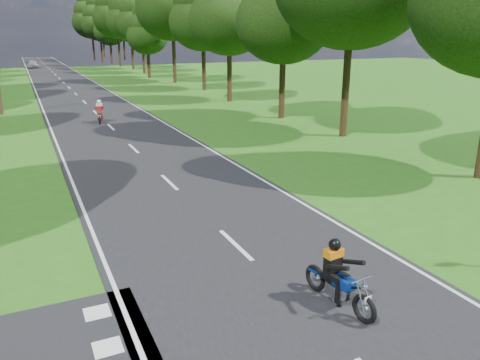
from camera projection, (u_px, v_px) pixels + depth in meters
name	position (u px, v px, depth m)	size (l,w,h in m)	color
ground	(272.00, 280.00, 10.57)	(160.00, 160.00, 0.00)	#2A5C15
main_road	(64.00, 83.00, 53.85)	(7.00, 140.00, 0.02)	black
road_markings	(64.00, 84.00, 52.17)	(7.40, 140.00, 0.01)	silver
treeline	(61.00, 11.00, 60.69)	(40.00, 115.35, 14.78)	black
rider_near_blue	(340.00, 274.00, 9.34)	(0.56, 1.69, 1.41)	navy
rider_far_red	(100.00, 111.00, 29.12)	(0.57, 1.70, 1.42)	#B82C0E
distant_car	(33.00, 64.00, 77.14)	(1.55, 3.86, 1.32)	#B5B8BD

